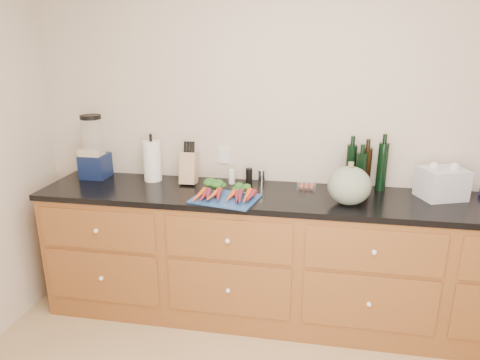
% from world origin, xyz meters
% --- Properties ---
extents(wall_back, '(4.10, 0.05, 2.60)m').
position_xyz_m(wall_back, '(0.00, 1.62, 1.30)').
color(wall_back, beige).
rests_on(wall_back, ground).
extents(cabinets, '(3.60, 0.64, 0.90)m').
position_xyz_m(cabinets, '(0.00, 1.30, 0.45)').
color(cabinets, brown).
rests_on(cabinets, ground).
extents(countertop, '(3.64, 0.62, 0.04)m').
position_xyz_m(countertop, '(0.00, 1.30, 0.92)').
color(countertop, black).
rests_on(countertop, cabinets).
extents(cutting_board, '(0.46, 0.39, 0.01)m').
position_xyz_m(cutting_board, '(-0.49, 1.14, 0.95)').
color(cutting_board, '#234A8D').
rests_on(cutting_board, countertop).
extents(carrots, '(0.41, 0.30, 0.06)m').
position_xyz_m(carrots, '(-0.49, 1.19, 0.98)').
color(carrots, '#EA541B').
rests_on(carrots, cutting_board).
extents(squash, '(0.27, 0.27, 0.24)m').
position_xyz_m(squash, '(0.29, 1.20, 1.06)').
color(squash, slate).
rests_on(squash, countertop).
extents(blender_appliance, '(0.19, 0.19, 0.48)m').
position_xyz_m(blender_appliance, '(-1.57, 1.46, 1.15)').
color(blender_appliance, '#0E1A41').
rests_on(blender_appliance, countertop).
extents(paper_towel, '(0.13, 0.13, 0.30)m').
position_xyz_m(paper_towel, '(-1.12, 1.46, 1.09)').
color(paper_towel, white).
rests_on(paper_towel, countertop).
extents(knife_block, '(0.11, 0.11, 0.23)m').
position_xyz_m(knife_block, '(-0.83, 1.44, 1.05)').
color(knife_block, tan).
rests_on(knife_block, countertop).
extents(grinder_salt, '(0.05, 0.05, 0.11)m').
position_xyz_m(grinder_salt, '(-0.52, 1.48, 0.99)').
color(grinder_salt, white).
rests_on(grinder_salt, countertop).
extents(grinder_pepper, '(0.05, 0.05, 0.12)m').
position_xyz_m(grinder_pepper, '(-0.39, 1.48, 1.00)').
color(grinder_pepper, black).
rests_on(grinder_pepper, countertop).
extents(canister_chrome, '(0.05, 0.05, 0.11)m').
position_xyz_m(canister_chrome, '(-0.30, 1.48, 1.00)').
color(canister_chrome, white).
rests_on(canister_chrome, countertop).
extents(tomato_box, '(0.13, 0.11, 0.06)m').
position_xyz_m(tomato_box, '(0.02, 1.47, 0.97)').
color(tomato_box, white).
rests_on(tomato_box, countertop).
extents(bottles, '(0.28, 0.14, 0.33)m').
position_xyz_m(bottles, '(0.42, 1.51, 1.09)').
color(bottles, black).
rests_on(bottles, countertop).
extents(grocery_bag, '(0.33, 0.30, 0.20)m').
position_xyz_m(grocery_bag, '(0.90, 1.42, 1.04)').
color(grocery_bag, silver).
rests_on(grocery_bag, countertop).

